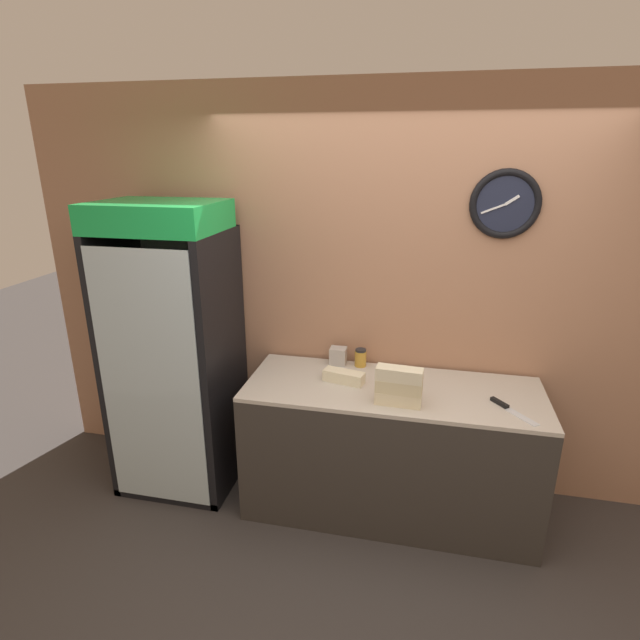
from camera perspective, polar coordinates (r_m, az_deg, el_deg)
The scene contains 11 objects.
ground_plane at distance 2.99m, azimuth 5.82°, elevation -30.99°, with size 14.00×14.00×0.00m, color #383330.
wall_back at distance 3.35m, azimuth 9.34°, elevation 2.62°, with size 5.20×0.10×2.70m.
prep_counter at distance 3.37m, azimuth 7.96°, elevation -14.37°, with size 1.83×0.70×0.88m.
beverage_cooler at distance 3.53m, azimuth -16.07°, elevation -1.70°, with size 0.77×0.67×1.99m.
sandwich_stack_bottom at distance 2.95m, azimuth 8.91°, elevation -8.81°, with size 0.27×0.10×0.08m.
sandwich_stack_middle at distance 2.92m, azimuth 8.99°, elevation -7.49°, with size 0.27×0.11×0.08m.
sandwich_stack_top at distance 2.88m, azimuth 9.07°, elevation -6.13°, with size 0.27×0.11×0.08m.
sandwich_flat_left at distance 3.18m, azimuth 2.74°, elevation -6.48°, with size 0.27×0.15×0.07m.
chefs_knife at distance 3.07m, azimuth 20.59°, elevation -9.34°, with size 0.24×0.28×0.02m.
condiment_jar at distance 3.41m, azimuth 4.65°, elevation -4.32°, with size 0.08×0.08×0.12m.
napkin_dispenser at distance 3.42m, azimuth 2.08°, elevation -4.14°, with size 0.11×0.09×0.12m.
Camera 1 is at (0.16, -1.92, 2.28)m, focal length 28.00 mm.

